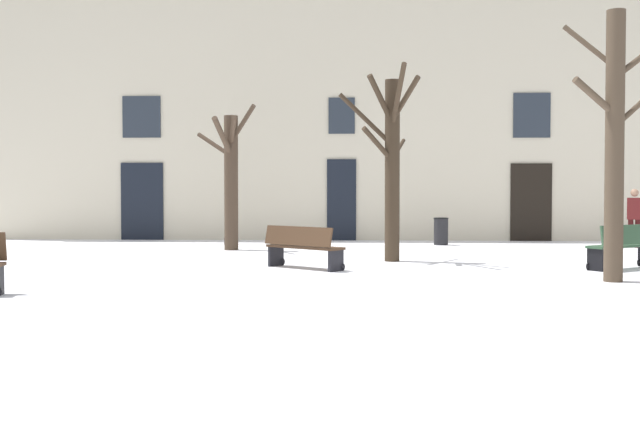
% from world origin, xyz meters
% --- Properties ---
extents(ground_plane, '(38.21, 38.21, 0.00)m').
position_xyz_m(ground_plane, '(0.00, 0.00, 0.00)').
color(ground_plane, white).
extents(building_facade, '(23.88, 0.60, 8.37)m').
position_xyz_m(building_facade, '(-0.00, 10.66, 4.24)').
color(building_facade, beige).
rests_on(building_facade, ground).
extents(tree_foreground, '(1.75, 1.68, 3.80)m').
position_xyz_m(tree_foreground, '(-2.56, 6.40, 1.95)').
color(tree_foreground, '#423326').
rests_on(tree_foreground, ground).
extents(tree_right_of_center, '(1.92, 0.86, 4.67)m').
position_xyz_m(tree_right_of_center, '(5.20, -0.17, 2.45)').
color(tree_right_of_center, '#4C3D2D').
rests_on(tree_right_of_center, ground).
extents(tree_near_facade, '(1.77, 2.37, 4.21)m').
position_xyz_m(tree_near_facade, '(1.52, 3.38, 2.24)').
color(tree_near_facade, '#382B1E').
rests_on(tree_near_facade, ground).
extents(streetlamp, '(0.30, 0.30, 3.60)m').
position_xyz_m(streetlamp, '(-2.99, 8.47, 2.21)').
color(streetlamp, black).
rests_on(streetlamp, ground).
extents(litter_bin, '(0.44, 0.44, 0.79)m').
position_xyz_m(litter_bin, '(3.19, 8.55, 0.40)').
color(litter_bin, black).
rests_on(litter_bin, ground).
extents(bench_near_center_tree, '(1.68, 1.47, 0.87)m').
position_xyz_m(bench_near_center_tree, '(-0.33, 1.68, 0.45)').
color(bench_near_center_tree, '#3D2819').
rests_on(bench_near_center_tree, ground).
extents(bench_back_to_back_right, '(1.66, 1.33, 0.90)m').
position_xyz_m(bench_back_to_back_right, '(6.12, 1.96, 0.48)').
color(bench_back_to_back_right, '#2D4C33').
rests_on(bench_back_to_back_right, ground).
extents(person_by_shop_door, '(0.43, 0.34, 1.62)m').
position_xyz_m(person_by_shop_door, '(8.39, 7.76, 0.89)').
color(person_by_shop_door, '#350F0F').
rests_on(person_by_shop_door, ground).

